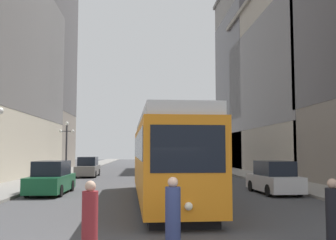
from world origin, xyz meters
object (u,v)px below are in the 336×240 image
Objects in this scene: streetcar at (165,157)px; pedestrian_on_sidewalk at (173,214)px; pedestrian_crossing_far at (90,220)px; lamp_post_left_far at (66,139)px; transit_bus at (186,155)px; parked_car_left_mid at (88,167)px; parked_car_left_near at (51,179)px; parked_car_right_far at (274,178)px; pedestrian_crossing_near at (333,214)px.

pedestrian_on_sidewalk is at bearing -94.00° from streetcar.
lamp_post_left_far is at bearing 25.95° from pedestrian_crossing_far.
streetcar is at bearing 135.30° from pedestrian_on_sidewalk.
transit_bus is at bearing 3.10° from pedestrian_crossing_far.
pedestrian_crossing_far is at bearing -118.63° from pedestrian_on_sidewalk.
streetcar is 9.61m from pedestrian_crossing_far.
streetcar is 18.99m from parked_car_left_mid.
parked_car_left_near is 13.36m from pedestrian_crossing_far.
transit_bus is 16.95m from parked_car_right_far.
lamp_post_left_far is at bearing 98.81° from parked_car_left_near.
parked_car_right_far reaches higher than pedestrian_crossing_far.
transit_bus is 2.26× the size of lamp_post_left_far.
parked_car_left_near is at bearing -90.51° from parked_car_left_mid.
pedestrian_on_sidewalk is (-3.43, -28.23, -1.14)m from transit_bus.
pedestrian_crossing_near is 28.90m from lamp_post_left_far.
streetcar is 3.09× the size of parked_car_left_near.
parked_car_left_mid is 2.93× the size of pedestrian_crossing_near.
streetcar is at bearing -65.27° from lamp_post_left_far.
transit_bus is 11.45m from lamp_post_left_far.
transit_bus reaches higher than pedestrian_crossing_near.
parked_car_left_near reaches higher than pedestrian_crossing_far.
parked_car_right_far is (6.27, 2.86, -1.26)m from streetcar.
parked_car_left_near is at bearing -82.19° from lamp_post_left_far.
parked_car_left_mid is 1.00× the size of lamp_post_left_far.
parked_car_left_near is 2.86× the size of pedestrian_crossing_near.
lamp_post_left_far is at bearing 153.65° from pedestrian_on_sidewalk.
pedestrian_crossing_near is 0.97× the size of pedestrian_on_sidewalk.
streetcar is 7.01m from parked_car_right_far.
transit_bus is 6.61× the size of pedestrian_crossing_near.
streetcar reaches higher than parked_car_right_far.
lamp_post_left_far is (-8.02, 17.41, 1.31)m from streetcar.
parked_car_left_near is 2.85× the size of pedestrian_crossing_far.
parked_car_right_far is (3.13, -16.63, -1.10)m from transit_bus.
pedestrian_crossing_near is (0.65, -28.33, -1.17)m from transit_bus.
pedestrian_crossing_near is at bearing -70.20° from parked_car_left_mid.
pedestrian_crossing_near is (9.91, -12.39, -0.06)m from parked_car_left_near.
parked_car_left_near is 1.06× the size of parked_car_right_far.
parked_car_left_near is (-6.12, 3.55, -1.26)m from streetcar.
pedestrian_on_sidewalk is (-4.08, 0.10, 0.02)m from pedestrian_crossing_near.
parked_car_left_mid is 27.31m from pedestrian_on_sidewalk.
transit_bus is at bearing 78.73° from streetcar.
pedestrian_on_sidewalk is 0.35× the size of lamp_post_left_far.
transit_bus is 28.46m from pedestrian_on_sidewalk.
parked_car_left_mid is 1.09× the size of parked_car_right_far.
parked_car_left_near reaches higher than pedestrian_crossing_near.
transit_bus is 2.25× the size of parked_car_left_mid.
parked_car_left_mid reaches higher than pedestrian_on_sidewalk.
transit_bus is 9.46m from parked_car_left_mid.
parked_car_left_mid is 2.85× the size of pedestrian_on_sidewalk.
transit_bus is at bearing -57.55° from pedestrian_crossing_near.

